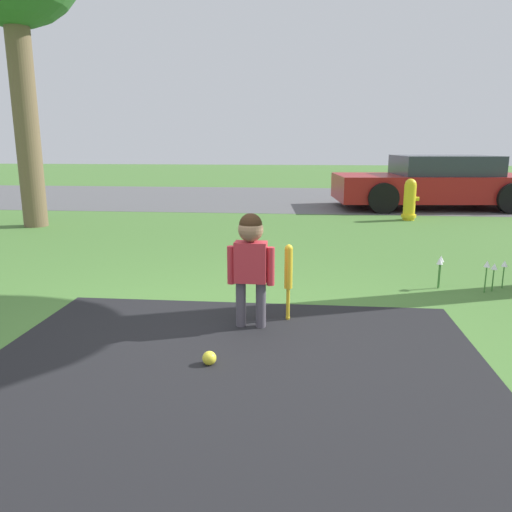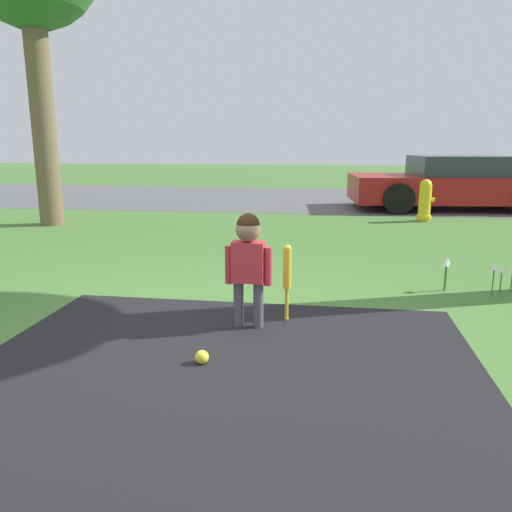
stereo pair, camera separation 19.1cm
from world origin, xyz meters
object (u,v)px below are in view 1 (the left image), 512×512
object	(u,v)px
baseball_bat	(288,271)
sports_ball	(209,358)
child	(251,254)
parked_car	(435,183)
fire_hydrant	(410,200)

from	to	relation	value
baseball_bat	sports_ball	world-z (taller)	baseball_bat
child	parked_car	world-z (taller)	parked_car
fire_hydrant	parked_car	size ratio (longest dim) A/B	0.18
baseball_bat	sports_ball	xyz separation A→B (m)	(-0.47, -0.90, -0.36)
sports_ball	parked_car	xyz separation A→B (m)	(3.42, 8.43, 0.51)
baseball_bat	fire_hydrant	xyz separation A→B (m)	(2.04, 5.62, -0.03)
child	parked_car	size ratio (longest dim) A/B	0.21
baseball_bat	fire_hydrant	distance (m)	5.98
child	baseball_bat	distance (m)	0.38
child	sports_ball	xyz separation A→B (m)	(-0.19, -0.71, -0.54)
sports_ball	baseball_bat	bearing A→B (deg)	62.19
sports_ball	fire_hydrant	distance (m)	7.00
baseball_bat	fire_hydrant	world-z (taller)	fire_hydrant
child	baseball_bat	size ratio (longest dim) A/B	1.43
sports_ball	parked_car	bearing A→B (deg)	67.91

